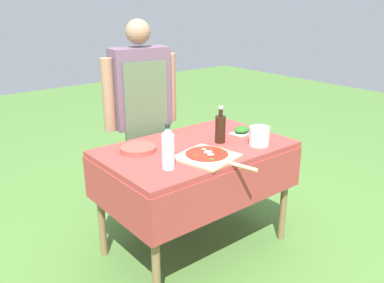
# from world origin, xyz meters

# --- Properties ---
(ground_plane) EXTENTS (12.00, 12.00, 0.00)m
(ground_plane) POSITION_xyz_m (0.00, 0.00, 0.00)
(ground_plane) COLOR #517F38
(prep_table) EXTENTS (1.24, 0.78, 0.76)m
(prep_table) POSITION_xyz_m (0.00, 0.00, 0.66)
(prep_table) COLOR #A83D38
(prep_table) RESTS_ON ground
(person_cook) EXTENTS (0.58, 0.24, 1.55)m
(person_cook) POSITION_xyz_m (-0.05, 0.58, 0.91)
(person_cook) COLOR #70604C
(person_cook) RESTS_ON ground
(pizza_on_peel) EXTENTS (0.39, 0.54, 0.05)m
(pizza_on_peel) POSITION_xyz_m (-0.08, -0.21, 0.78)
(pizza_on_peel) COLOR #D1B27F
(pizza_on_peel) RESTS_ON prep_table
(oil_bottle) EXTENTS (0.07, 0.07, 0.25)m
(oil_bottle) POSITION_xyz_m (0.18, -0.04, 0.86)
(oil_bottle) COLOR black
(oil_bottle) RESTS_ON prep_table
(water_bottle) EXTENTS (0.07, 0.07, 0.26)m
(water_bottle) POSITION_xyz_m (-0.36, -0.19, 0.89)
(water_bottle) COLOR silver
(water_bottle) RESTS_ON prep_table
(herb_container) EXTENTS (0.16, 0.13, 0.05)m
(herb_container) POSITION_xyz_m (0.43, 0.00, 0.79)
(herb_container) COLOR silver
(herb_container) RESTS_ON prep_table
(mixing_tub) EXTENTS (0.13, 0.13, 0.12)m
(mixing_tub) POSITION_xyz_m (0.34, -0.25, 0.82)
(mixing_tub) COLOR silver
(mixing_tub) RESTS_ON prep_table
(plate_stack) EXTENTS (0.23, 0.23, 0.03)m
(plate_stack) POSITION_xyz_m (-0.34, 0.17, 0.78)
(plate_stack) COLOR #DB4C42
(plate_stack) RESTS_ON prep_table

